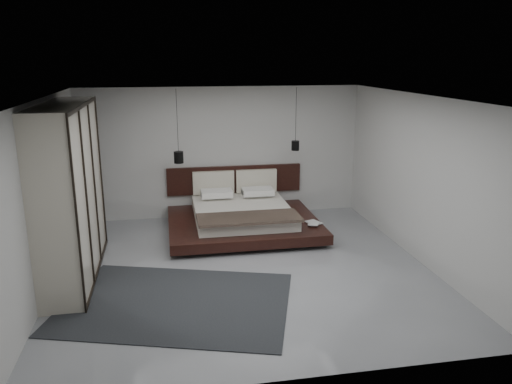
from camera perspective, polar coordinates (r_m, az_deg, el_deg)
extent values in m
plane|color=gray|center=(8.36, -1.30, -8.76)|extent=(6.00, 6.00, 0.00)
plane|color=white|center=(7.66, -1.43, 10.75)|extent=(6.00, 6.00, 0.00)
plane|color=#B8B8B5|center=(10.80, -3.89, 4.52)|extent=(6.00, 0.00, 6.00)
plane|color=#B8B8B5|center=(5.11, 4.01, -7.81)|extent=(6.00, 0.00, 6.00)
plane|color=#B8B8B5|center=(8.01, -23.06, -0.46)|extent=(0.00, 6.00, 6.00)
plane|color=#B8B8B5|center=(8.86, 18.17, 1.42)|extent=(0.00, 6.00, 6.00)
cube|color=black|center=(10.36, -19.95, 2.61)|extent=(0.05, 0.90, 2.60)
cube|color=black|center=(9.99, -1.45, -4.42)|extent=(2.30, 1.88, 0.08)
cube|color=black|center=(9.94, -1.46, -3.68)|extent=(2.93, 2.41, 0.19)
cube|color=silver|center=(10.01, -1.59, -2.30)|extent=(1.88, 2.09, 0.23)
cube|color=black|center=(9.20, -0.81, -2.97)|extent=(1.90, 0.73, 0.05)
cube|color=white|center=(10.67, -4.59, -0.25)|extent=(0.65, 0.42, 0.13)
cube|color=white|center=(10.79, 0.05, -0.03)|extent=(0.65, 0.42, 0.13)
cube|color=white|center=(10.51, -4.52, -0.14)|extent=(0.65, 0.42, 0.13)
cube|color=white|center=(10.63, 0.19, 0.08)|extent=(0.65, 0.42, 0.13)
cube|color=black|center=(10.92, -2.47, 1.44)|extent=(2.93, 0.08, 0.60)
cube|color=beige|center=(10.79, -4.88, 1.07)|extent=(0.89, 0.10, 0.50)
cube|color=beige|center=(10.91, 0.04, 1.29)|extent=(0.89, 0.10, 0.50)
imported|color=#99724C|center=(9.68, 6.09, -3.63)|extent=(0.32, 0.37, 0.03)
imported|color=#99724C|center=(9.64, 6.03, -3.56)|extent=(0.29, 0.32, 0.02)
cylinder|color=black|center=(10.00, -9.00, 8.06)|extent=(0.01, 0.01, 1.23)
cylinder|color=black|center=(10.12, -8.83, 3.94)|extent=(0.19, 0.19, 0.23)
cylinder|color=#FFE0B2|center=(10.14, -8.81, 3.38)|extent=(0.14, 0.14, 0.01)
cylinder|color=black|center=(10.34, 4.59, 8.82)|extent=(0.01, 0.01, 1.09)
cylinder|color=black|center=(10.43, 4.52, 5.31)|extent=(0.16, 0.16, 0.20)
cylinder|color=#FFE0B2|center=(10.44, 4.51, 4.85)|extent=(0.12, 0.12, 0.01)
cube|color=beige|center=(8.24, -20.59, -0.06)|extent=(0.63, 2.73, 2.73)
cube|color=black|center=(7.96, -19.14, 9.36)|extent=(0.03, 2.73, 0.06)
cube|color=black|center=(8.61, -17.60, -8.56)|extent=(0.03, 2.73, 0.06)
cube|color=black|center=(6.89, -19.79, -2.87)|extent=(0.03, 0.05, 2.73)
cube|color=black|center=(7.75, -18.77, -0.82)|extent=(0.03, 0.05, 2.73)
cube|color=black|center=(8.62, -17.96, 0.82)|extent=(0.03, 0.05, 2.73)
cube|color=black|center=(9.50, -17.29, 2.16)|extent=(0.03, 0.05, 2.73)
cube|color=black|center=(7.37, -9.08, -12.35)|extent=(3.69, 3.09, 0.01)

